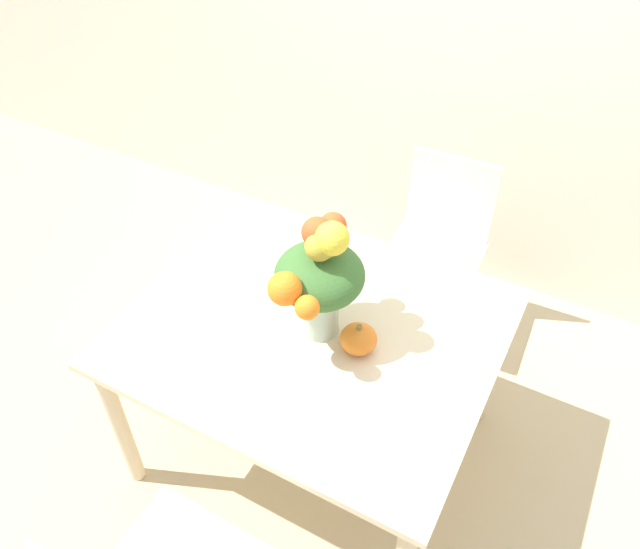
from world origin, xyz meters
The scene contains 6 objects.
ground_plane centered at (0.00, 0.00, 0.00)m, with size 12.00×12.00×0.00m, color tan.
wall_back centered at (0.00, 1.40, 1.35)m, with size 8.00×0.06×2.70m.
dining_table centered at (0.00, 0.00, 0.64)m, with size 1.24×1.06×0.73m.
flower_vase centered at (0.03, 0.00, 0.98)m, with size 0.29×0.39×0.47m.
pumpkin centered at (0.18, -0.02, 0.78)m, with size 0.12×0.12×0.11m.
dining_chair_near_window centered at (0.14, 0.91, 0.46)m, with size 0.44×0.44×0.88m.
Camera 1 is at (0.71, -1.27, 2.32)m, focal length 35.00 mm.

